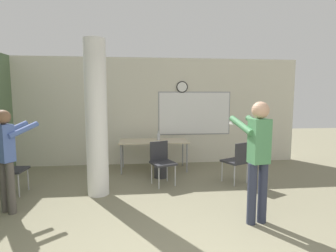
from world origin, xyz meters
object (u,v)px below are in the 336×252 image
object	(u,v)px
person_playing_side	(258,152)
person_watching_back	(7,153)
folding_table	(154,143)
chair_by_left_wall	(8,167)
chair_mid_room	(237,159)
chair_table_front	(162,160)
bottle_on_table	(158,136)

from	to	relation	value
person_playing_side	person_watching_back	bearing A→B (deg)	168.87
folding_table	chair_by_left_wall	xyz separation A→B (m)	(-2.74, -1.34, -0.17)
chair_mid_room	person_playing_side	xyz separation A→B (m)	(-0.36, -1.67, 0.51)
chair_by_left_wall	chair_mid_room	bearing A→B (deg)	1.83
chair_by_left_wall	person_playing_side	distance (m)	4.35
chair_mid_room	person_playing_side	world-z (taller)	person_playing_side
chair_mid_room	person_watching_back	distance (m)	4.15
chair_table_front	person_watching_back	bearing A→B (deg)	-156.33
chair_table_front	person_watching_back	world-z (taller)	person_watching_back
folding_table	chair_table_front	distance (m)	1.09
person_watching_back	chair_by_left_wall	bearing A→B (deg)	115.56
person_watching_back	folding_table	bearing A→B (deg)	42.41
chair_mid_room	chair_table_front	xyz separation A→B (m)	(-1.56, 0.13, 0.00)
chair_mid_room	person_watching_back	size ratio (longest dim) A/B	0.54
chair_by_left_wall	chair_mid_room	distance (m)	4.41
chair_by_left_wall	chair_table_front	size ratio (longest dim) A/B	1.00
chair_table_front	person_watching_back	distance (m)	2.72
chair_mid_room	chair_table_front	distance (m)	1.56
chair_table_front	chair_mid_room	bearing A→B (deg)	-4.73
chair_mid_room	chair_table_front	size ratio (longest dim) A/B	1.00
folding_table	bottle_on_table	world-z (taller)	bottle_on_table
person_watching_back	person_playing_side	xyz separation A→B (m)	(3.66, -0.72, 0.08)
chair_table_front	person_playing_side	size ratio (longest dim) A/B	0.50
bottle_on_table	chair_by_left_wall	world-z (taller)	bottle_on_table
folding_table	chair_mid_room	size ratio (longest dim) A/B	1.91
chair_table_front	chair_by_left_wall	bearing A→B (deg)	-174.59
bottle_on_table	person_watching_back	size ratio (longest dim) A/B	0.14
chair_table_front	person_watching_back	xyz separation A→B (m)	(-2.46, -1.08, 0.43)
folding_table	person_playing_side	distance (m)	3.17
bottle_on_table	person_playing_side	bearing A→B (deg)	-68.12
folding_table	chair_mid_room	bearing A→B (deg)	-35.72
folding_table	chair_mid_room	xyz separation A→B (m)	(1.67, -1.20, -0.17)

